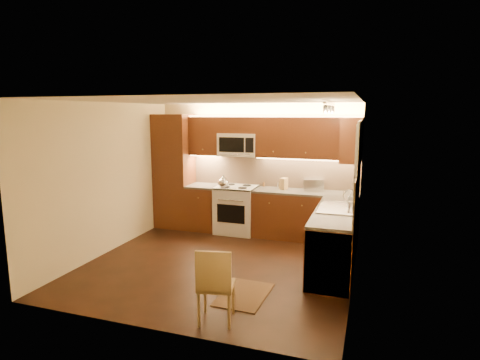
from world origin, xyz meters
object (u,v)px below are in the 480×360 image
(knife_block, at_px, (284,184))
(sink, at_px, (337,203))
(kettle, at_px, (223,181))
(dining_chair, at_px, (216,284))
(soap_bottle, at_px, (350,198))
(toaster_oven, at_px, (313,184))
(microwave, at_px, (239,145))
(stove, at_px, (236,209))

(knife_block, bearing_deg, sink, -32.31)
(kettle, height_order, dining_chair, kettle)
(knife_block, distance_m, dining_chair, 3.41)
(soap_bottle, bearing_deg, sink, -126.10)
(toaster_oven, bearing_deg, microwave, 169.97)
(stove, xyz_separation_m, soap_bottle, (2.17, -0.77, 0.53))
(toaster_oven, bearing_deg, dining_chair, -110.97)
(soap_bottle, height_order, dining_chair, soap_bottle)
(kettle, height_order, toaster_oven, kettle)
(soap_bottle, bearing_deg, toaster_oven, 117.12)
(toaster_oven, bearing_deg, kettle, -178.24)
(kettle, xyz_separation_m, soap_bottle, (2.36, -0.55, -0.06))
(soap_bottle, distance_m, dining_chair, 2.87)
(kettle, bearing_deg, soap_bottle, -29.28)
(sink, xyz_separation_m, dining_chair, (-1.11, -2.15, -0.53))
(kettle, bearing_deg, stove, 32.62)
(knife_block, xyz_separation_m, dining_chair, (-0.03, -3.36, -0.57))
(stove, relative_size, soap_bottle, 5.17)
(stove, height_order, knife_block, knife_block)
(microwave, distance_m, sink, 2.48)
(knife_block, height_order, soap_bottle, knife_block)
(kettle, relative_size, dining_chair, 0.29)
(toaster_oven, height_order, dining_chair, toaster_oven)
(microwave, relative_size, knife_block, 3.50)
(microwave, height_order, knife_block, microwave)
(microwave, xyz_separation_m, kettle, (-0.19, -0.35, -0.67))
(microwave, bearing_deg, knife_block, -2.72)
(microwave, distance_m, dining_chair, 3.75)
(sink, height_order, dining_chair, sink)
(stove, xyz_separation_m, dining_chair, (0.89, -3.27, -0.02))
(sink, height_order, soap_bottle, soap_bottle)
(toaster_oven, relative_size, dining_chair, 0.42)
(microwave, xyz_separation_m, soap_bottle, (2.17, -0.90, -0.73))
(toaster_oven, xyz_separation_m, dining_chair, (-0.57, -3.45, -0.57))
(kettle, bearing_deg, toaster_oven, -2.86)
(microwave, bearing_deg, sink, -32.21)
(stove, distance_m, sink, 2.35)
(microwave, height_order, dining_chair, microwave)
(sink, bearing_deg, dining_chair, -117.33)
(sink, relative_size, dining_chair, 0.98)
(stove, distance_m, kettle, 0.65)
(kettle, distance_m, soap_bottle, 2.43)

